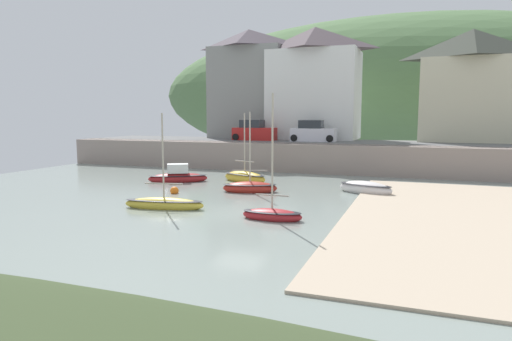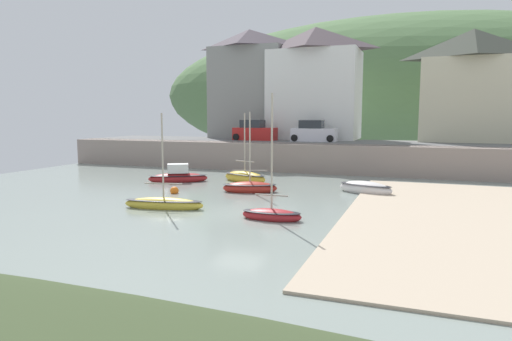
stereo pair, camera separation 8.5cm
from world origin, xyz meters
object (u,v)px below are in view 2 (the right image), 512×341
object	(u,v)px
parked_car_near_slipway	(254,132)
waterfront_building_right	(471,85)
sailboat_far_left	(250,187)
mooring_buoy	(174,191)
waterfront_building_left	(249,83)
dinghy_open_wooden	(365,189)
waterfront_building_centre	(315,83)
sailboat_white_hull	(272,214)
motorboat_with_cabin	(164,203)
fishing_boat_green	(178,177)
sailboat_nearest_shore	(245,177)
parked_car_by_wall	(314,133)

from	to	relation	value
parked_car_near_slipway	waterfront_building_right	bearing A→B (deg)	15.75
sailboat_far_left	mooring_buoy	bearing A→B (deg)	-169.83
waterfront_building_left	sailboat_far_left	distance (m)	22.09
dinghy_open_wooden	waterfront_building_centre	bearing A→B (deg)	133.45
parked_car_near_slipway	sailboat_far_left	bearing A→B (deg)	-68.03
waterfront_building_centre	sailboat_far_left	distance (m)	20.76
sailboat_far_left	sailboat_white_hull	bearing A→B (deg)	-78.35
waterfront_building_right	dinghy_open_wooden	distance (m)	20.05
waterfront_building_left	parked_car_near_slipway	world-z (taller)	waterfront_building_left
mooring_buoy	motorboat_with_cabin	bearing A→B (deg)	-66.31
waterfront_building_left	sailboat_far_left	world-z (taller)	waterfront_building_left
sailboat_far_left	parked_car_near_slipway	bearing A→B (deg)	92.52
fishing_boat_green	dinghy_open_wooden	bearing A→B (deg)	-31.04
sailboat_nearest_shore	parked_car_near_slipway	xyz separation A→B (m)	(-3.27, 10.81, 2.89)
waterfront_building_right	sailboat_white_hull	size ratio (longest dim) A/B	1.69
waterfront_building_left	parked_car_by_wall	world-z (taller)	waterfront_building_left
sailboat_far_left	sailboat_nearest_shore	bearing A→B (deg)	99.05
parked_car_near_slipway	sailboat_nearest_shore	bearing A→B (deg)	-70.55
sailboat_white_hull	motorboat_with_cabin	bearing A→B (deg)	174.55
dinghy_open_wooden	mooring_buoy	bearing A→B (deg)	-139.00
sailboat_white_hull	parked_car_near_slipway	size ratio (longest dim) A/B	1.42
sailboat_white_hull	sailboat_far_left	size ratio (longest dim) A/B	1.14
waterfront_building_centre	sailboat_white_hull	size ratio (longest dim) A/B	1.87
waterfront_building_centre	parked_car_near_slipway	xyz separation A→B (m)	(-4.85, -4.50, -4.85)
waterfront_building_centre	parked_car_by_wall	world-z (taller)	waterfront_building_centre
waterfront_building_left	mooring_buoy	bearing A→B (deg)	-81.36
waterfront_building_right	dinghy_open_wooden	bearing A→B (deg)	-112.48
mooring_buoy	parked_car_near_slipway	bearing A→B (deg)	93.38
waterfront_building_left	sailboat_white_hull	distance (m)	29.35
sailboat_white_hull	sailboat_nearest_shore	world-z (taller)	sailboat_white_hull
motorboat_with_cabin	parked_car_by_wall	bearing A→B (deg)	71.41
waterfront_building_centre	sailboat_white_hull	distance (m)	27.43
motorboat_with_cabin	sailboat_far_left	world-z (taller)	sailboat_far_left
parked_car_near_slipway	mooring_buoy	size ratio (longest dim) A/B	7.89
sailboat_white_hull	waterfront_building_left	bearing A→B (deg)	111.71
fishing_boat_green	mooring_buoy	bearing A→B (deg)	-92.44
dinghy_open_wooden	fishing_boat_green	bearing A→B (deg)	-160.56
parked_car_near_slipway	mooring_buoy	world-z (taller)	parked_car_near_slipway
waterfront_building_left	fishing_boat_green	xyz separation A→B (m)	(0.98, -16.99, -7.80)
motorboat_with_cabin	parked_car_by_wall	size ratio (longest dim) A/B	1.24
waterfront_building_right	mooring_buoy	world-z (taller)	waterfront_building_right
waterfront_building_right	sailboat_far_left	xyz separation A→B (m)	(-14.06, -19.25, -7.23)
parked_car_by_wall	mooring_buoy	xyz separation A→B (m)	(-4.83, -16.89, -3.05)
sailboat_white_hull	fishing_boat_green	xyz separation A→B (m)	(-10.13, 9.01, 0.10)
waterfront_building_right	sailboat_nearest_shore	size ratio (longest dim) A/B	1.94
sailboat_far_left	waterfront_building_centre	bearing A→B (deg)	74.14
waterfront_building_left	parked_car_near_slipway	distance (m)	7.06
motorboat_with_cabin	sailboat_nearest_shore	world-z (taller)	sailboat_nearest_shore
fishing_boat_green	dinghy_open_wooden	xyz separation A→B (m)	(13.37, -0.30, -0.06)
motorboat_with_cabin	parked_car_near_slipway	xyz separation A→B (m)	(-2.83, 21.07, 2.94)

